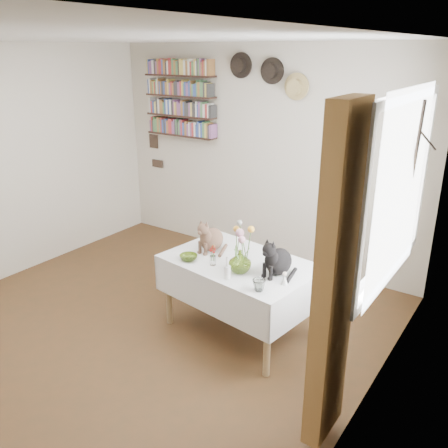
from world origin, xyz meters
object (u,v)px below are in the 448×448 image
Objects in this scene: dining_table at (240,279)px; black_cat at (279,255)px; bookshelf_unit at (180,99)px; tabby_cat at (212,234)px; flower_vase at (240,261)px.

black_cat reaches higher than dining_table.
black_cat is at bearing -2.70° from dining_table.
dining_table is 2.73m from bookshelf_unit.
bookshelf_unit is at bearing 141.06° from dining_table.
bookshelf_unit reaches higher than black_cat.
tabby_cat is at bearing -173.32° from black_cat.
bookshelf_unit is at bearing 139.56° from flower_vase.
flower_vase is at bearing -57.85° from dining_table.
black_cat is 0.32m from flower_vase.
dining_table is at bearing -6.90° from tabby_cat.
bookshelf_unit is (-1.97, 1.68, 1.05)m from flower_vase.
bookshelf_unit reaches higher than tabby_cat.
dining_table is 4.23× the size of black_cat.
bookshelf_unit reaches higher than flower_vase.
black_cat is at bearing -34.13° from bookshelf_unit.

